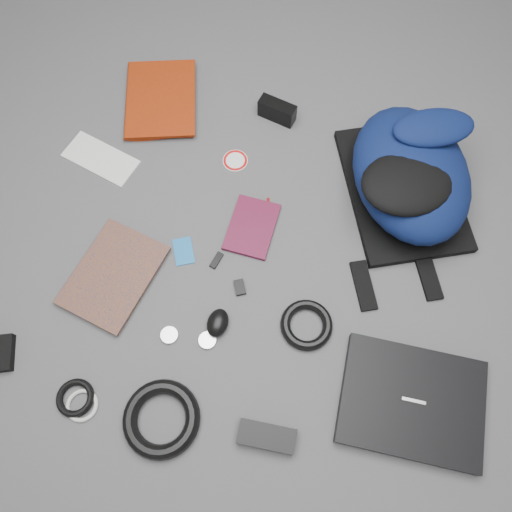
% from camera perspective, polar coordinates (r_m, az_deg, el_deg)
% --- Properties ---
extents(ground, '(4.00, 4.00, 0.00)m').
position_cam_1_polar(ground, '(1.37, 0.00, -0.31)').
color(ground, '#4F4F51').
rests_on(ground, ground).
extents(backpack, '(0.46, 0.56, 0.20)m').
position_cam_1_polar(backpack, '(1.44, 17.27, 9.00)').
color(backpack, '#081133').
rests_on(backpack, ground).
extents(laptop, '(0.36, 0.28, 0.03)m').
position_cam_1_polar(laptop, '(1.32, 17.37, -15.58)').
color(laptop, black).
rests_on(laptop, ground).
extents(textbook_red, '(0.27, 0.33, 0.03)m').
position_cam_1_polar(textbook_red, '(1.67, -14.66, 16.77)').
color(textbook_red, maroon).
rests_on(textbook_red, ground).
extents(comic_book, '(0.27, 0.32, 0.02)m').
position_cam_1_polar(comic_book, '(1.44, -19.21, -0.43)').
color(comic_book, '#A8510C').
rests_on(comic_book, ground).
extents(envelope, '(0.24, 0.17, 0.00)m').
position_cam_1_polar(envelope, '(1.58, -17.34, 10.59)').
color(envelope, silver).
rests_on(envelope, ground).
extents(dvd_case, '(0.14, 0.19, 0.01)m').
position_cam_1_polar(dvd_case, '(1.40, -0.47, 3.33)').
color(dvd_case, '#420C20').
rests_on(dvd_case, ground).
extents(compact_camera, '(0.12, 0.07, 0.06)m').
position_cam_1_polar(compact_camera, '(1.58, 2.43, 16.25)').
color(compact_camera, black).
rests_on(compact_camera, ground).
extents(sticker_disc, '(0.08, 0.08, 0.00)m').
position_cam_1_polar(sticker_disc, '(1.51, -2.38, 10.84)').
color(sticker_disc, white).
rests_on(sticker_disc, ground).
extents(pen_teal, '(0.04, 0.14, 0.01)m').
position_cam_1_polar(pen_teal, '(1.41, -0.34, 3.65)').
color(pen_teal, '#0B6554').
rests_on(pen_teal, ground).
extents(pen_red, '(0.03, 0.12, 0.01)m').
position_cam_1_polar(pen_red, '(1.42, 1.55, 4.42)').
color(pen_red, '#A10C0F').
rests_on(pen_red, ground).
extents(id_badge, '(0.08, 0.09, 0.00)m').
position_cam_1_polar(id_badge, '(1.39, -8.29, 0.55)').
color(id_badge, '#1664A8').
rests_on(id_badge, ground).
extents(usb_black, '(0.03, 0.05, 0.01)m').
position_cam_1_polar(usb_black, '(1.37, -4.54, -0.49)').
color(usb_black, black).
rests_on(usb_black, ground).
extents(key_fob, '(0.04, 0.05, 0.01)m').
position_cam_1_polar(key_fob, '(1.33, -1.87, -3.60)').
color(key_fob, black).
rests_on(key_fob, ground).
extents(mouse, '(0.06, 0.08, 0.04)m').
position_cam_1_polar(mouse, '(1.30, -4.40, -7.62)').
color(mouse, black).
rests_on(mouse, ground).
extents(headphone_left, '(0.05, 0.05, 0.01)m').
position_cam_1_polar(headphone_left, '(1.32, -9.87, -8.90)').
color(headphone_left, silver).
rests_on(headphone_left, ground).
extents(headphone_right, '(0.05, 0.05, 0.01)m').
position_cam_1_polar(headphone_right, '(1.30, -5.58, -9.57)').
color(headphone_right, silver).
rests_on(headphone_right, ground).
extents(cable_coil, '(0.18, 0.18, 0.03)m').
position_cam_1_polar(cable_coil, '(1.30, 5.79, -7.83)').
color(cable_coil, black).
rests_on(cable_coil, ground).
extents(power_brick, '(0.14, 0.06, 0.03)m').
position_cam_1_polar(power_brick, '(1.26, 1.23, -19.92)').
color(power_brick, black).
rests_on(power_brick, ground).
extents(power_cord_coil, '(0.22, 0.22, 0.04)m').
position_cam_1_polar(power_cord_coil, '(1.28, -10.76, -17.81)').
color(power_cord_coil, black).
rests_on(power_cord_coil, ground).
extents(earbud_coil, '(0.13, 0.13, 0.02)m').
position_cam_1_polar(earbud_coil, '(1.35, -19.96, -15.00)').
color(earbud_coil, black).
rests_on(earbud_coil, ground).
extents(white_cable_coil, '(0.09, 0.09, 0.01)m').
position_cam_1_polar(white_cable_coil, '(1.34, -19.27, -15.81)').
color(white_cable_coil, beige).
rests_on(white_cable_coil, ground).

